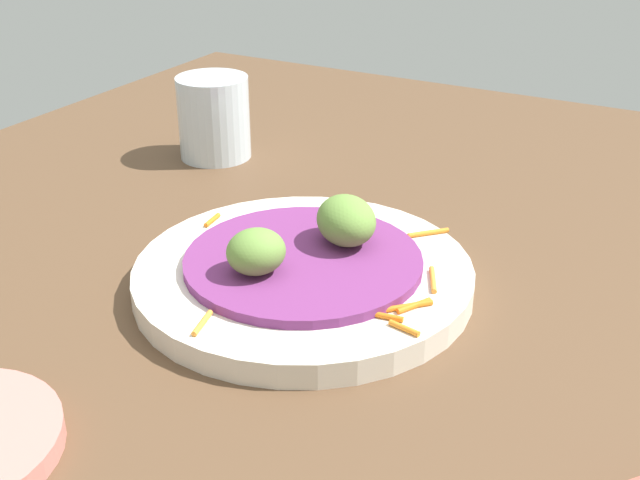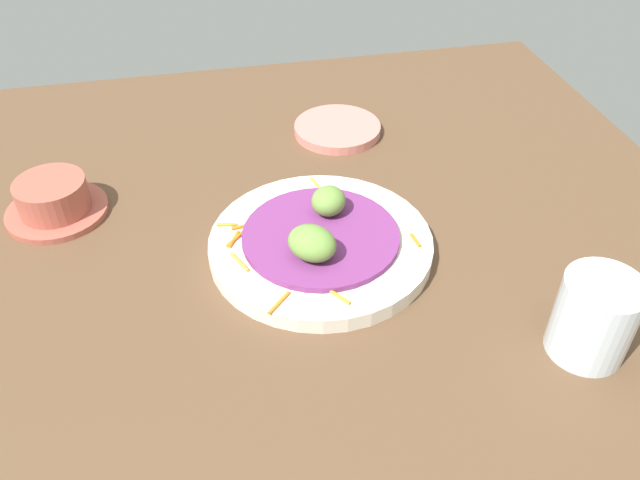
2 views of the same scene
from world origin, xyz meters
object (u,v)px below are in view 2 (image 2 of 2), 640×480
(guac_scoop_left, at_px, (312,244))
(side_plate_small, at_px, (337,129))
(guac_scoop_center, at_px, (328,201))
(main_plate, at_px, (321,245))
(water_glass, at_px, (594,317))
(terracotta_bowl, at_px, (54,200))

(guac_scoop_left, bearing_deg, side_plate_small, -108.59)
(guac_scoop_center, bearing_deg, main_plate, 64.79)
(guac_scoop_left, height_order, water_glass, water_glass)
(guac_scoop_left, bearing_deg, terracotta_bowl, -31.59)
(water_glass, bearing_deg, main_plate, -41.75)
(guac_scoop_left, height_order, terracotta_bowl, guac_scoop_left)
(guac_scoop_center, distance_m, terracotta_bowl, 0.34)
(guac_scoop_center, height_order, water_glass, water_glass)
(side_plate_small, height_order, water_glass, water_glass)
(guac_scoop_center, relative_size, side_plate_small, 0.34)
(guac_scoop_left, xyz_separation_m, guac_scoop_center, (-0.04, -0.07, -0.00))
(terracotta_bowl, bearing_deg, guac_scoop_left, 148.41)
(main_plate, xyz_separation_m, guac_scoop_left, (0.02, 0.04, 0.04))
(water_glass, bearing_deg, terracotta_bowl, -32.67)
(main_plate, distance_m, guac_scoop_left, 0.05)
(guac_scoop_left, xyz_separation_m, side_plate_small, (-0.10, -0.30, -0.04))
(main_plate, relative_size, water_glass, 2.96)
(guac_scoop_left, distance_m, terracotta_bowl, 0.34)
(main_plate, xyz_separation_m, guac_scoop_center, (-0.02, -0.04, 0.03))
(guac_scoop_left, distance_m, side_plate_small, 0.31)
(guac_scoop_center, distance_m, side_plate_small, 0.23)
(side_plate_small, relative_size, water_glass, 1.46)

